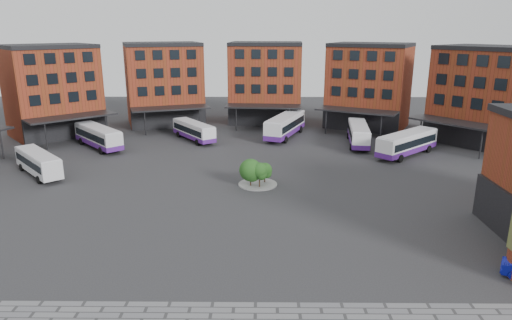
{
  "coord_description": "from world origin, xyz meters",
  "views": [
    {
      "loc": [
        2.29,
        -36.84,
        17.19
      ],
      "look_at": [
        1.84,
        8.31,
        4.0
      ],
      "focal_mm": 32.0,
      "sensor_mm": 36.0,
      "label": 1
    }
  ],
  "objects_px": {
    "tree_island": "(256,172)",
    "bus_d": "(285,125)",
    "bus_e": "(358,134)",
    "bus_f": "(407,143)",
    "bus_b": "(98,136)",
    "bus_a": "(38,162)",
    "bus_c": "(194,131)"
  },
  "relations": [
    {
      "from": "tree_island",
      "to": "bus_d",
      "type": "relative_size",
      "value": 0.35
    },
    {
      "from": "bus_e",
      "to": "bus_f",
      "type": "distance_m",
      "value": 8.14
    },
    {
      "from": "bus_b",
      "to": "bus_d",
      "type": "height_order",
      "value": "bus_d"
    },
    {
      "from": "bus_f",
      "to": "bus_d",
      "type": "bearing_deg",
      "value": -166.15
    },
    {
      "from": "bus_a",
      "to": "bus_c",
      "type": "distance_m",
      "value": 24.08
    },
    {
      "from": "bus_b",
      "to": "bus_e",
      "type": "xyz_separation_m",
      "value": [
        38.73,
        2.29,
        -0.02
      ]
    },
    {
      "from": "bus_a",
      "to": "bus_f",
      "type": "relative_size",
      "value": 0.86
    },
    {
      "from": "bus_b",
      "to": "bus_d",
      "type": "relative_size",
      "value": 0.8
    },
    {
      "from": "bus_a",
      "to": "bus_c",
      "type": "xyz_separation_m",
      "value": [
        16.17,
        17.84,
        -0.12
      ]
    },
    {
      "from": "bus_a",
      "to": "bus_f",
      "type": "height_order",
      "value": "bus_f"
    },
    {
      "from": "bus_e",
      "to": "bus_b",
      "type": "bearing_deg",
      "value": -169.24
    },
    {
      "from": "bus_b",
      "to": "bus_c",
      "type": "xyz_separation_m",
      "value": [
        13.39,
        4.88,
        -0.16
      ]
    },
    {
      "from": "bus_b",
      "to": "bus_d",
      "type": "distance_m",
      "value": 28.85
    },
    {
      "from": "bus_a",
      "to": "bus_e",
      "type": "bearing_deg",
      "value": -22.66
    },
    {
      "from": "tree_island",
      "to": "bus_e",
      "type": "distance_m",
      "value": 24.44
    },
    {
      "from": "bus_b",
      "to": "bus_c",
      "type": "distance_m",
      "value": 14.25
    },
    {
      "from": "bus_b",
      "to": "bus_c",
      "type": "relative_size",
      "value": 1.04
    },
    {
      "from": "bus_f",
      "to": "bus_a",
      "type": "bearing_deg",
      "value": -121.14
    },
    {
      "from": "tree_island",
      "to": "bus_d",
      "type": "distance_m",
      "value": 24.42
    },
    {
      "from": "bus_c",
      "to": "bus_d",
      "type": "relative_size",
      "value": 0.77
    },
    {
      "from": "bus_d",
      "to": "bus_f",
      "type": "bearing_deg",
      "value": -12.27
    },
    {
      "from": "tree_island",
      "to": "bus_f",
      "type": "bearing_deg",
      "value": 31.96
    },
    {
      "from": "bus_d",
      "to": "bus_e",
      "type": "xyz_separation_m",
      "value": [
        10.82,
        -4.98,
        -0.2
      ]
    },
    {
      "from": "tree_island",
      "to": "bus_d",
      "type": "bearing_deg",
      "value": 79.29
    },
    {
      "from": "bus_c",
      "to": "bus_d",
      "type": "bearing_deg",
      "value": -25.88
    },
    {
      "from": "tree_island",
      "to": "bus_f",
      "type": "xyz_separation_m",
      "value": [
        20.88,
        13.03,
        0.1
      ]
    },
    {
      "from": "bus_d",
      "to": "bus_b",
      "type": "bearing_deg",
      "value": -143.81
    },
    {
      "from": "tree_island",
      "to": "bus_b",
      "type": "xyz_separation_m",
      "value": [
        -23.38,
        16.72,
        0.06
      ]
    },
    {
      "from": "bus_d",
      "to": "bus_a",
      "type": "bearing_deg",
      "value": -125.02
    },
    {
      "from": "tree_island",
      "to": "bus_f",
      "type": "height_order",
      "value": "bus_f"
    },
    {
      "from": "tree_island",
      "to": "bus_d",
      "type": "xyz_separation_m",
      "value": [
        4.54,
        23.99,
        0.24
      ]
    },
    {
      "from": "bus_c",
      "to": "bus_f",
      "type": "height_order",
      "value": "bus_f"
    }
  ]
}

